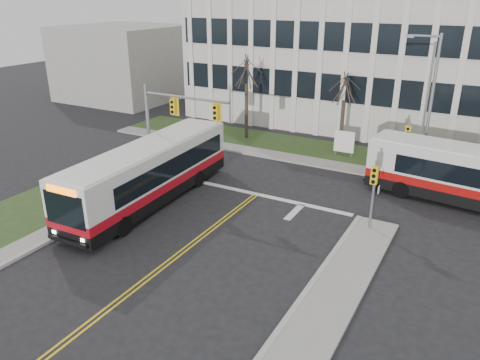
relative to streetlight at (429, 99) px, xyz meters
The scene contains 16 objects.
ground 18.81m from the streetlight, 116.37° to the right, with size 120.00×120.00×0.00m, color black.
sidewalk_cross 6.04m from the streetlight, 161.74° to the right, with size 44.00×1.60×0.14m, color #9E9B93.
building_lawn 6.23m from the streetlight, 149.29° to the left, with size 44.00×5.00×0.12m, color #26411C.
office_building 14.15m from the streetlight, 102.38° to the left, with size 40.00×16.00×12.00m, color silver.
building_annex 35.43m from the streetlight, 163.93° to the left, with size 12.00×12.00×8.00m, color #9E9B93.
mast_arm_signal 16.39m from the streetlight, 146.49° to the right, with size 6.11×0.38×6.20m.
signal_pole_near 9.72m from the streetlight, 95.10° to the right, with size 0.34×0.39×3.80m.
signal_pole_far 2.93m from the streetlight, 136.05° to the right, with size 0.34×0.39×3.80m.
streetlight is the anchor object (origin of this frame).
directory_sign 6.96m from the streetlight, 166.77° to the left, with size 1.50×0.12×2.00m.
tree_left 14.15m from the streetlight, behind, with size 1.80×1.80×7.70m.
tree_mid 6.36m from the streetlight, 161.65° to the left, with size 1.80×1.80×6.82m.
bus_main 17.98m from the streetlight, 137.38° to the right, with size 2.76×12.75×3.40m, color silver, non-canonical shape.
bus_cross 6.20m from the streetlight, 42.60° to the right, with size 2.66×12.30×3.28m, color silver, non-canonical shape.
newspaper_box_blue 22.34m from the streetlight, 132.77° to the right, with size 0.50×0.45×0.95m, color #154096.
newspaper_box_red 21.33m from the streetlight, 135.75° to the right, with size 0.50×0.45×0.95m, color #A22415.
Camera 1 is at (11.80, -15.16, 11.53)m, focal length 35.00 mm.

